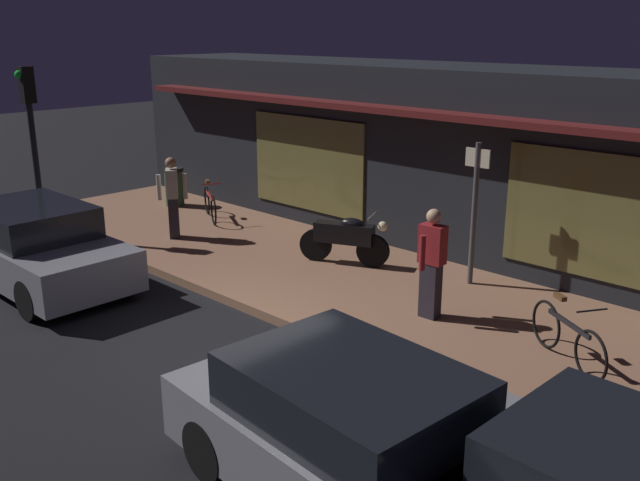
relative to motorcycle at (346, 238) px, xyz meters
The scene contains 13 objects.
ground_plane 3.71m from the motorcycle, 77.30° to the right, with size 60.00×60.00×0.00m, color black.
sidewalk_slab 1.14m from the motorcycle, 35.17° to the right, with size 18.00×4.00×0.15m, color #8C6047.
storefront_building 3.15m from the motorcycle, 74.10° to the left, with size 18.00×3.30×3.60m.
motorcycle is the anchor object (origin of this frame).
bicycle_parked 4.31m from the motorcycle, behind, with size 1.47×0.85×0.91m.
bicycle_extra 4.82m from the motorcycle, 11.93° to the right, with size 1.43×0.91×0.91m.
person_photographer 3.88m from the motorcycle, 162.15° to the right, with size 0.44×0.54×1.67m.
person_bystander 2.76m from the motorcycle, 20.73° to the right, with size 0.39×0.61×1.67m.
sign_post 2.47m from the motorcycle, 17.49° to the left, with size 0.44×0.09×2.40m.
trash_bin 5.96m from the motorcycle, behind, with size 0.48×0.48×0.93m.
traffic_light_pole 6.60m from the motorcycle, 150.66° to the right, with size 0.24×0.33×3.60m.
parked_car_near 5.42m from the motorcycle, 128.87° to the right, with size 4.10×1.78×1.42m.
parked_car_far 6.66m from the motorcycle, 47.19° to the right, with size 4.23×2.08×1.42m.
Camera 1 is at (7.35, -5.60, 4.33)m, focal length 39.54 mm.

